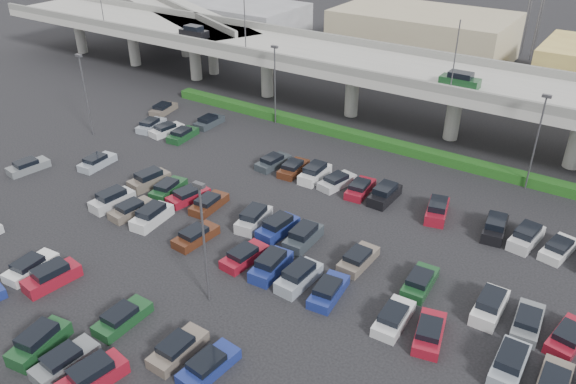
{
  "coord_description": "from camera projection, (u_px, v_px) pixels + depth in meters",
  "views": [
    {
      "loc": [
        23.83,
        -32.67,
        28.73
      ],
      "look_at": [
        -2.34,
        6.53,
        2.0
      ],
      "focal_mm": 35.0,
      "sensor_mm": 36.0,
      "label": 1
    }
  ],
  "objects": [
    {
      "name": "ground",
      "position": [
        269.0,
        249.0,
        49.32
      ],
      "size": [
        280.0,
        280.0,
        0.0
      ],
      "primitive_type": "plane",
      "color": "black"
    },
    {
      "name": "distant_buildings",
      "position": [
        567.0,
        61.0,
        86.21
      ],
      "size": [
        138.0,
        24.0,
        9.0
      ],
      "color": "slate",
      "rests_on": "ground"
    },
    {
      "name": "hedge",
      "position": [
        390.0,
        145.0,
        67.13
      ],
      "size": [
        66.0,
        1.6,
        1.1
      ],
      "primitive_type": "cube",
      "color": "#1B4113",
      "rests_on": "ground"
    },
    {
      "name": "on_ramp",
      "position": [
        172.0,
        12.0,
        102.24
      ],
      "size": [
        50.93,
        30.13,
        8.8
      ],
      "color": "#989790",
      "rests_on": "ground"
    },
    {
      "name": "light_poles",
      "position": [
        243.0,
        166.0,
        49.68
      ],
      "size": [
        66.9,
        48.38,
        10.3
      ],
      "color": "#48484C",
      "rests_on": "ground"
    },
    {
      "name": "overpass",
      "position": [
        417.0,
        77.0,
        69.13
      ],
      "size": [
        150.0,
        13.0,
        15.8
      ],
      "color": "#989790",
      "rests_on": "ground"
    },
    {
      "name": "parked_cars",
      "position": [
        257.0,
        259.0,
        47.04
      ],
      "size": [
        62.97,
        41.67,
        1.67
      ],
      "color": "black",
      "rests_on": "ground"
    }
  ]
}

